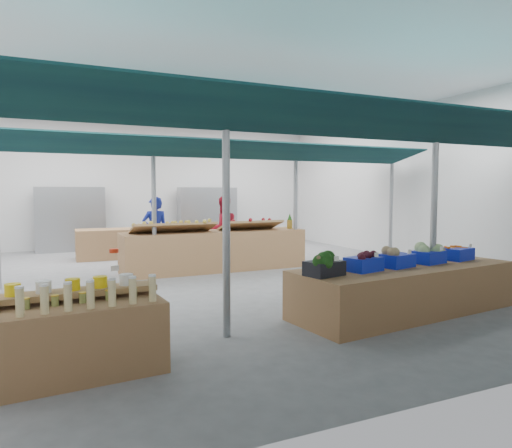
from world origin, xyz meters
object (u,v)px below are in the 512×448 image
object	(u,v)px
bottle_shelf	(79,335)
veg_counter	(405,289)
crate_stack	(420,271)
fruit_counter	(215,251)
vendor_left	(155,232)
vendor_right	(223,229)

from	to	relation	value
bottle_shelf	veg_counter	world-z (taller)	bottle_shelf
veg_counter	crate_stack	size ratio (longest dim) A/B	5.72
fruit_counter	vendor_left	xyz separation A→B (m)	(-1.20, 1.10, 0.41)
fruit_counter	crate_stack	xyz separation A→B (m)	(3.00, -3.54, -0.14)
veg_counter	crate_stack	bearing A→B (deg)	33.26
bottle_shelf	vendor_right	world-z (taller)	vendor_right
veg_counter	fruit_counter	world-z (taller)	fruit_counter
fruit_counter	vendor_left	bearing A→B (deg)	136.30
crate_stack	vendor_left	size ratio (longest dim) A/B	0.37
vendor_left	vendor_right	size ratio (longest dim) A/B	1.00
vendor_right	vendor_left	bearing A→B (deg)	-1.19
vendor_left	vendor_right	distance (m)	1.80
bottle_shelf	fruit_counter	bearing A→B (deg)	53.99
veg_counter	vendor_right	xyz separation A→B (m)	(-0.82, 5.96, 0.51)
veg_counter	vendor_right	size ratio (longest dim) A/B	2.14
fruit_counter	vendor_left	distance (m)	1.68
vendor_left	vendor_right	xyz separation A→B (m)	(1.80, 0.00, 0.00)
vendor_left	vendor_right	world-z (taller)	same
crate_stack	veg_counter	bearing A→B (deg)	-140.08
crate_stack	vendor_right	bearing A→B (deg)	117.32
vendor_right	veg_counter	bearing A→B (deg)	96.69
veg_counter	fruit_counter	bearing A→B (deg)	99.67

